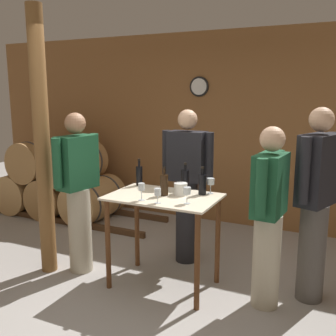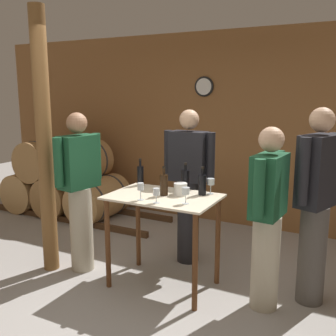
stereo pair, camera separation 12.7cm
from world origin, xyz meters
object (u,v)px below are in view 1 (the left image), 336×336
Objects in this scene: wine_bottle_right at (202,184)px; person_visitor_bearded at (187,183)px; wine_glass_near_left at (141,188)px; ice_bucket at (181,189)px; wooden_post at (42,145)px; wine_glass_near_right at (187,191)px; wine_bottle_far_left at (139,175)px; person_host at (78,190)px; wine_glass_near_center at (157,193)px; person_visitor_with_scarf at (269,215)px; wine_bottle_left at (164,184)px; person_visitor_near_door at (315,201)px; wine_bottle_center at (185,180)px; wine_glass_far_side at (211,182)px.

wine_bottle_right is 0.56m from person_visitor_bearded.
wine_glass_near_left is (-0.42, -0.43, 0.01)m from wine_bottle_right.
wine_bottle_right is 0.21m from ice_bucket.
person_visitor_bearded is at bearing 106.47° from ice_bucket.
person_visitor_bearded is at bearing 128.22° from wine_bottle_right.
wooden_post is 18.25× the size of wine_glass_near_right.
person_host is at bearing -146.17° from wine_bottle_far_left.
person_visitor_with_scarf is (0.91, 0.30, -0.16)m from wine_glass_near_center.
wooden_post is 9.63× the size of wine_bottle_left.
wine_bottle_far_left is 0.73m from wine_bottle_right.
person_visitor_near_door reaches higher than ice_bucket.
wine_bottle_left is 0.17× the size of person_host.
wine_bottle_far_left reaches higher than wine_glass_near_center.
ice_bucket is 0.85m from person_visitor_with_scarf.
wine_bottle_center reaches higher than wine_bottle_far_left.
wooden_post is 1.59m from wine_glass_near_right.
wine_bottle_right reaches higher than wine_glass_near_left.
person_host is 2.30m from person_visitor_near_door.
wine_glass_near_left is at bearing -165.47° from person_visitor_with_scarf.
wine_bottle_center is at bearing 18.10° from wooden_post.
wine_glass_near_right is 1.13m from person_visitor_near_door.
wooden_post is at bearing -167.63° from person_visitor_near_door.
person_visitor_with_scarf is at bearing 7.13° from wooden_post.
wine_glass_near_center is 0.08× the size of person_visitor_near_door.
wine_glass_near_right is (-0.01, -0.35, 0.01)m from wine_bottle_right.
wine_bottle_center is 2.30× the size of ice_bucket.
person_visitor_near_door reaches higher than person_host.
wine_glass_far_side is at bearing 16.99° from wooden_post.
wine_glass_near_left is at bearing -127.09° from ice_bucket.
person_visitor_near_door reaches higher than wine_glass_near_right.
wine_glass_near_left is (-0.11, -0.24, 0.01)m from wine_bottle_left.
wine_glass_far_side is 0.09× the size of person_visitor_near_door.
person_visitor_with_scarf is (1.08, 0.28, -0.18)m from wine_glass_near_left.
wine_bottle_left reaches higher than wine_glass_near_center.
wine_bottle_far_left is 0.54m from wine_bottle_center.
person_visitor_with_scarf reaches higher than wine_bottle_right.
wine_glass_near_left is 0.41m from ice_bucket.
person_visitor_near_door is at bearing 10.54° from person_host.
wine_bottle_left is 1.36m from person_visitor_near_door.
wine_glass_near_left is 0.85m from person_host.
wine_bottle_center is 0.14m from ice_bucket.
wine_glass_near_right is at bearing -28.71° from wine_bottle_left.
wine_bottle_center is 1.93× the size of wine_glass_far_side.
person_host is 0.96× the size of person_visitor_near_door.
wine_bottle_left is at bearing -121.40° from wine_bottle_center.
person_visitor_near_door is at bearing 25.62° from wine_glass_near_right.
wine_glass_near_center is 0.89m from person_visitor_bearded.
person_visitor_with_scarf is 0.91× the size of person_visitor_near_door.
wooden_post is 9.29× the size of wine_bottle_center.
wine_bottle_center reaches higher than wine_glass_near_left.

